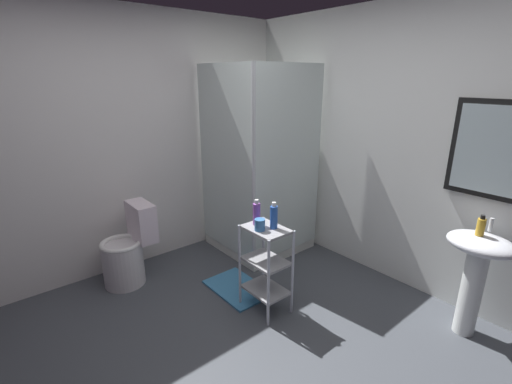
{
  "coord_description": "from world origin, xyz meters",
  "views": [
    {
      "loc": [
        1.58,
        -1.17,
        1.88
      ],
      "look_at": [
        -0.44,
        0.51,
        1.02
      ],
      "focal_mm": 24.91,
      "sensor_mm": 36.0,
      "label": 1
    }
  ],
  "objects_px": {
    "toilet": "(128,251)",
    "storage_cart": "(266,262)",
    "shower_stall": "(258,211)",
    "bath_mat": "(238,288)",
    "shampoo_bottle_blue": "(274,217)",
    "rinse_cup": "(260,225)",
    "conditioner_bottle_purple": "(257,214)",
    "pedestal_sink": "(477,265)",
    "hand_soap_bottle": "(481,227)"
  },
  "relations": [
    {
      "from": "rinse_cup",
      "to": "hand_soap_bottle",
      "type": "bearing_deg",
      "value": 41.38
    },
    {
      "from": "storage_cart",
      "to": "toilet",
      "type": "bearing_deg",
      "value": -147.82
    },
    {
      "from": "pedestal_sink",
      "to": "hand_soap_bottle",
      "type": "bearing_deg",
      "value": -142.67
    },
    {
      "from": "hand_soap_bottle",
      "to": "bath_mat",
      "type": "relative_size",
      "value": 0.25
    },
    {
      "from": "storage_cart",
      "to": "rinse_cup",
      "type": "relative_size",
      "value": 8.06
    },
    {
      "from": "bath_mat",
      "to": "storage_cart",
      "type": "bearing_deg",
      "value": 1.66
    },
    {
      "from": "pedestal_sink",
      "to": "rinse_cup",
      "type": "xyz_separation_m",
      "value": [
        -1.2,
        -1.05,
        0.21
      ]
    },
    {
      "from": "shower_stall",
      "to": "rinse_cup",
      "type": "distance_m",
      "value": 1.16
    },
    {
      "from": "storage_cart",
      "to": "conditioner_bottle_purple",
      "type": "bearing_deg",
      "value": -172.94
    },
    {
      "from": "rinse_cup",
      "to": "bath_mat",
      "type": "distance_m",
      "value": 0.87
    },
    {
      "from": "storage_cart",
      "to": "bath_mat",
      "type": "distance_m",
      "value": 0.57
    },
    {
      "from": "shower_stall",
      "to": "pedestal_sink",
      "type": "relative_size",
      "value": 2.47
    },
    {
      "from": "conditioner_bottle_purple",
      "to": "hand_soap_bottle",
      "type": "bearing_deg",
      "value": 37.56
    },
    {
      "from": "shower_stall",
      "to": "storage_cart",
      "type": "height_order",
      "value": "shower_stall"
    },
    {
      "from": "toilet",
      "to": "hand_soap_bottle",
      "type": "relative_size",
      "value": 5.02
    },
    {
      "from": "storage_cart",
      "to": "bath_mat",
      "type": "bearing_deg",
      "value": -178.34
    },
    {
      "from": "shower_stall",
      "to": "bath_mat",
      "type": "distance_m",
      "value": 0.93
    },
    {
      "from": "shampoo_bottle_blue",
      "to": "rinse_cup",
      "type": "relative_size",
      "value": 2.35
    },
    {
      "from": "shampoo_bottle_blue",
      "to": "bath_mat",
      "type": "height_order",
      "value": "shampoo_bottle_blue"
    },
    {
      "from": "pedestal_sink",
      "to": "toilet",
      "type": "height_order",
      "value": "pedestal_sink"
    },
    {
      "from": "toilet",
      "to": "storage_cart",
      "type": "height_order",
      "value": "toilet"
    },
    {
      "from": "rinse_cup",
      "to": "shampoo_bottle_blue",
      "type": "bearing_deg",
      "value": 69.72
    },
    {
      "from": "shower_stall",
      "to": "hand_soap_bottle",
      "type": "distance_m",
      "value": 2.1
    },
    {
      "from": "conditioner_bottle_purple",
      "to": "bath_mat",
      "type": "xyz_separation_m",
      "value": [
        -0.28,
        0.0,
        -0.83
      ]
    },
    {
      "from": "shower_stall",
      "to": "conditioner_bottle_purple",
      "type": "bearing_deg",
      "value": -40.86
    },
    {
      "from": "hand_soap_bottle",
      "to": "conditioner_bottle_purple",
      "type": "height_order",
      "value": "hand_soap_bottle"
    },
    {
      "from": "hand_soap_bottle",
      "to": "shampoo_bottle_blue",
      "type": "distance_m",
      "value": 1.46
    },
    {
      "from": "pedestal_sink",
      "to": "shampoo_bottle_blue",
      "type": "bearing_deg",
      "value": -140.82
    },
    {
      "from": "shampoo_bottle_blue",
      "to": "rinse_cup",
      "type": "height_order",
      "value": "shampoo_bottle_blue"
    },
    {
      "from": "rinse_cup",
      "to": "conditioner_bottle_purple",
      "type": "bearing_deg",
      "value": 152.39
    },
    {
      "from": "storage_cart",
      "to": "bath_mat",
      "type": "height_order",
      "value": "storage_cart"
    },
    {
      "from": "shower_stall",
      "to": "storage_cart",
      "type": "relative_size",
      "value": 2.7
    },
    {
      "from": "shower_stall",
      "to": "shampoo_bottle_blue",
      "type": "height_order",
      "value": "shower_stall"
    },
    {
      "from": "shower_stall",
      "to": "bath_mat",
      "type": "height_order",
      "value": "shower_stall"
    },
    {
      "from": "shampoo_bottle_blue",
      "to": "pedestal_sink",
      "type": "bearing_deg",
      "value": 39.18
    },
    {
      "from": "pedestal_sink",
      "to": "storage_cart",
      "type": "distance_m",
      "value": 1.56
    },
    {
      "from": "shampoo_bottle_blue",
      "to": "hand_soap_bottle",
      "type": "bearing_deg",
      "value": 39.21
    },
    {
      "from": "bath_mat",
      "to": "shower_stall",
      "type": "bearing_deg",
      "value": 126.33
    },
    {
      "from": "rinse_cup",
      "to": "toilet",
      "type": "bearing_deg",
      "value": -150.26
    },
    {
      "from": "toilet",
      "to": "bath_mat",
      "type": "bearing_deg",
      "value": 42.88
    },
    {
      "from": "conditioner_bottle_purple",
      "to": "rinse_cup",
      "type": "height_order",
      "value": "conditioner_bottle_purple"
    },
    {
      "from": "toilet",
      "to": "storage_cart",
      "type": "relative_size",
      "value": 1.03
    },
    {
      "from": "storage_cart",
      "to": "rinse_cup",
      "type": "bearing_deg",
      "value": -89.65
    },
    {
      "from": "shower_stall",
      "to": "conditioner_bottle_purple",
      "type": "height_order",
      "value": "shower_stall"
    },
    {
      "from": "shower_stall",
      "to": "storage_cart",
      "type": "bearing_deg",
      "value": -36.83
    },
    {
      "from": "shower_stall",
      "to": "toilet",
      "type": "height_order",
      "value": "shower_stall"
    },
    {
      "from": "pedestal_sink",
      "to": "conditioner_bottle_purple",
      "type": "bearing_deg",
      "value": -142.44
    },
    {
      "from": "rinse_cup",
      "to": "shower_stall",
      "type": "bearing_deg",
      "value": 140.49
    },
    {
      "from": "toilet",
      "to": "conditioner_bottle_purple",
      "type": "relative_size",
      "value": 3.6
    },
    {
      "from": "shower_stall",
      "to": "bath_mat",
      "type": "xyz_separation_m",
      "value": [
        0.48,
        -0.66,
        -0.45
      ]
    }
  ]
}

